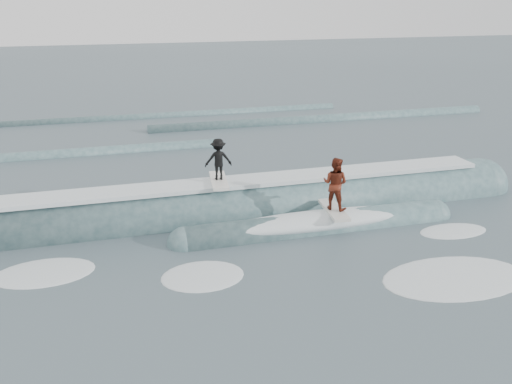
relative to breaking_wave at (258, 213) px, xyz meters
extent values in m
plane|color=#374851|center=(-0.27, -3.91, -0.04)|extent=(160.00, 160.00, 0.00)
cylinder|color=#36545A|center=(-0.27, 0.32, -0.04)|extent=(19.65, 2.22, 2.22)
sphere|color=#36545A|center=(9.56, 0.32, -0.04)|extent=(2.22, 2.22, 2.22)
cylinder|color=#36545A|center=(1.53, -1.88, -0.04)|extent=(9.00, 1.16, 1.16)
sphere|color=#36545A|center=(-2.97, -1.88, -0.04)|extent=(1.16, 1.16, 1.16)
sphere|color=#36545A|center=(6.03, -1.88, -0.04)|extent=(1.16, 1.16, 1.16)
cube|color=white|center=(-0.27, 0.32, 1.14)|extent=(18.00, 1.30, 0.14)
ellipsoid|color=white|center=(1.53, -1.88, 0.26)|extent=(7.60, 1.30, 0.60)
cube|color=white|center=(-1.34, 0.32, 1.26)|extent=(0.81, 2.06, 0.10)
imported|color=black|center=(-1.34, 0.32, 2.04)|extent=(0.98, 0.61, 1.46)
cube|color=silver|center=(2.12, -1.88, 0.59)|extent=(0.77, 2.05, 0.10)
imported|color=#5C1F11|center=(2.12, -1.88, 1.53)|extent=(1.09, 1.09, 1.78)
ellipsoid|color=white|center=(-2.85, -4.14, -0.04)|extent=(2.48, 1.69, 0.10)
ellipsoid|color=white|center=(3.92, -6.21, -0.04)|extent=(3.39, 2.31, 0.10)
ellipsoid|color=white|center=(-7.15, -2.67, -0.04)|extent=(2.35, 1.60, 0.10)
ellipsoid|color=white|center=(5.85, -3.33, -0.04)|extent=(2.44, 1.67, 0.10)
cylinder|color=#36545A|center=(8.57, 14.09, -0.04)|extent=(22.00, 0.80, 0.80)
cylinder|color=#36545A|center=(-0.27, 18.09, -0.04)|extent=(22.00, 0.60, 0.60)
camera|label=1|loc=(-5.43, -18.36, 7.50)|focal=40.00mm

